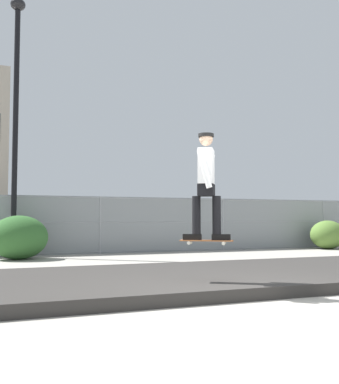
% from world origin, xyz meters
% --- Properties ---
extents(ground_plane, '(120.00, 120.00, 0.00)m').
position_xyz_m(ground_plane, '(0.00, 0.00, 0.00)').
color(ground_plane, '#9E998E').
extents(gravel_berm, '(16.63, 3.73, 0.18)m').
position_xyz_m(gravel_berm, '(0.00, 2.00, 0.09)').
color(gravel_berm, '#33302D').
rests_on(gravel_berm, ground_plane).
extents(skateboard, '(0.79, 0.59, 0.07)m').
position_xyz_m(skateboard, '(-0.08, 0.89, 0.80)').
color(skateboard, '#9E5B33').
extents(skater, '(0.66, 0.61, 1.65)m').
position_xyz_m(skater, '(-0.08, 0.89, 1.74)').
color(skater, black).
rests_on(skater, skateboard).
extents(chain_fence, '(26.89, 0.06, 1.85)m').
position_xyz_m(chain_fence, '(0.00, 8.98, 0.93)').
color(chain_fence, gray).
rests_on(chain_fence, ground_plane).
extents(street_lamp, '(0.44, 0.44, 7.82)m').
position_xyz_m(street_lamp, '(-2.65, 8.67, 4.78)').
color(street_lamp, black).
rests_on(street_lamp, ground_plane).
extents(parked_car_mid, '(4.55, 2.27, 1.66)m').
position_xyz_m(parked_car_mid, '(0.92, 11.80, 0.84)').
color(parked_car_mid, '#566B4C').
rests_on(parked_car_mid, ground_plane).
extents(shrub_left, '(1.58, 1.29, 1.22)m').
position_xyz_m(shrub_left, '(-2.52, 7.81, 0.61)').
color(shrub_left, '#2D5B28').
rests_on(shrub_left, ground_plane).
extents(shrub_center, '(1.37, 1.12, 1.06)m').
position_xyz_m(shrub_center, '(8.40, 8.11, 0.53)').
color(shrub_center, '#567A33').
rests_on(shrub_center, ground_plane).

